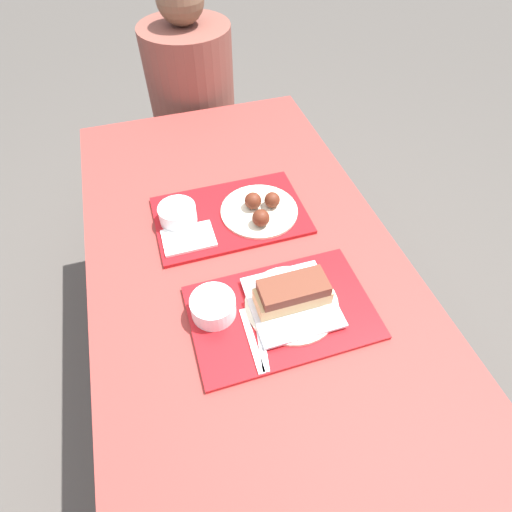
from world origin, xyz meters
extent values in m
plane|color=#4C4742|center=(0.00, 0.00, 0.00)|extent=(12.00, 12.00, 0.00)
cube|color=maroon|center=(0.00, 0.00, 0.71)|extent=(0.84, 1.66, 0.04)
cylinder|color=maroon|center=(-0.36, 0.75, 0.34)|extent=(0.07, 0.07, 0.69)
cylinder|color=maroon|center=(0.36, 0.75, 0.34)|extent=(0.07, 0.07, 0.69)
cube|color=maroon|center=(0.00, 1.05, 0.43)|extent=(0.80, 0.28, 0.04)
cylinder|color=maroon|center=(-0.34, 1.05, 0.21)|extent=(0.06, 0.06, 0.41)
cylinder|color=maroon|center=(0.34, 1.05, 0.21)|extent=(0.06, 0.06, 0.41)
cube|color=#B21419|center=(0.03, -0.15, 0.73)|extent=(0.44, 0.28, 0.01)
cube|color=#B21419|center=(0.00, 0.21, 0.73)|extent=(0.44, 0.28, 0.01)
cylinder|color=white|center=(-0.12, -0.11, 0.77)|extent=(0.11, 0.11, 0.05)
cylinder|color=beige|center=(-0.12, -0.11, 0.79)|extent=(0.09, 0.09, 0.01)
cylinder|color=beige|center=(0.06, -0.14, 0.74)|extent=(0.23, 0.23, 0.01)
cube|color=silver|center=(0.06, -0.14, 0.75)|extent=(0.21, 0.21, 0.01)
cube|color=#DBB275|center=(0.06, -0.14, 0.78)|extent=(0.18, 0.07, 0.04)
cube|color=brown|center=(0.06, -0.14, 0.81)|extent=(0.16, 0.07, 0.03)
cube|color=white|center=(-0.06, -0.21, 0.74)|extent=(0.02, 0.17, 0.00)
cube|color=white|center=(-0.04, -0.21, 0.74)|extent=(0.04, 0.17, 0.00)
cube|color=teal|center=(0.06, -0.09, 0.74)|extent=(0.04, 0.03, 0.01)
cylinder|color=white|center=(-0.15, 0.23, 0.77)|extent=(0.11, 0.11, 0.05)
cylinder|color=beige|center=(-0.15, 0.23, 0.79)|extent=(0.09, 0.09, 0.01)
cylinder|color=beige|center=(0.09, 0.19, 0.74)|extent=(0.23, 0.23, 0.01)
sphere|color=#562314|center=(0.13, 0.20, 0.77)|extent=(0.05, 0.05, 0.05)
sphere|color=#562314|center=(0.07, 0.21, 0.77)|extent=(0.05, 0.05, 0.05)
sphere|color=#562314|center=(0.07, 0.13, 0.77)|extent=(0.05, 0.05, 0.05)
cube|color=white|center=(-0.14, 0.15, 0.74)|extent=(0.14, 0.10, 0.01)
cylinder|color=brown|center=(0.04, 1.05, 0.70)|extent=(0.37, 0.37, 0.51)
camera|label=1|loc=(-0.18, -0.63, 1.57)|focal=28.00mm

